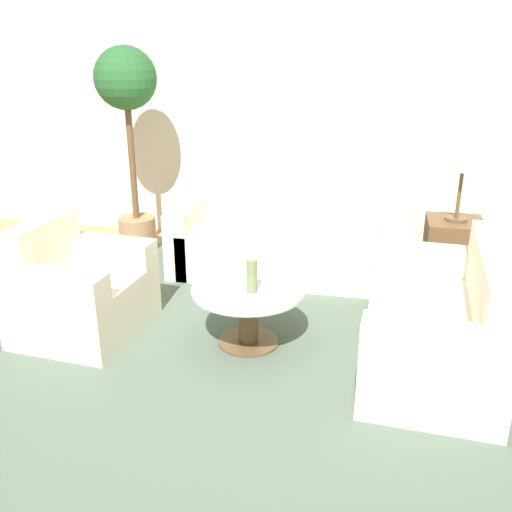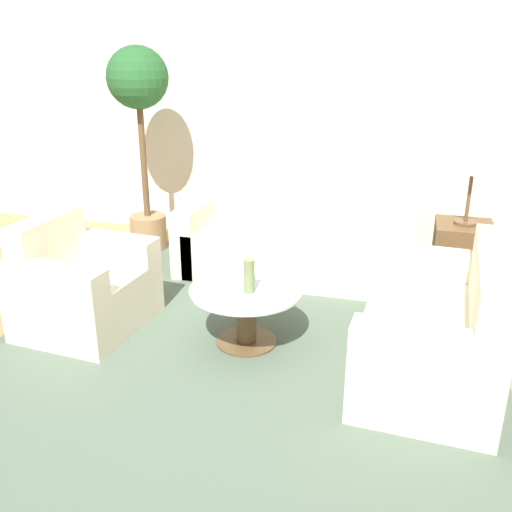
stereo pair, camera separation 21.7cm
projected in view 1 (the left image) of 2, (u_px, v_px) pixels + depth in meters
The scene contains 12 objects.
ground_plane at pixel (212, 386), 3.46m from camera, with size 14.00×14.00×0.00m, color #9E754C.
wall_back at pixel (288, 111), 5.52m from camera, with size 10.00×0.06×2.60m.
rug at pixel (248, 342), 3.95m from camera, with size 3.38×3.58×0.01m.
sofa_main at pixel (289, 241), 5.08m from camera, with size 2.01×0.83×0.83m.
armchair at pixel (76, 294), 4.04m from camera, with size 0.84×0.93×0.80m.
loveseat at pixel (444, 328), 3.57m from camera, with size 0.87×1.46×0.82m.
coffee_table at pixel (248, 308), 3.85m from camera, with size 0.76×0.76×0.41m.
side_table at pixel (452, 252), 4.80m from camera, with size 0.45×0.45×0.56m.
table_lamp at pixel (464, 157), 4.51m from camera, with size 0.32×0.32×0.67m.
potted_plant at pixel (128, 111), 5.17m from camera, with size 0.56×0.56×1.91m.
vase at pixel (252, 276), 3.71m from camera, with size 0.07×0.07×0.23m.
bowl at pixel (243, 275), 3.93m from camera, with size 0.17×0.17×0.07m.
Camera 1 is at (0.87, -2.82, 1.99)m, focal length 40.00 mm.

